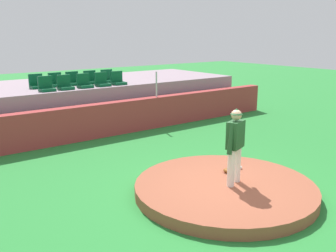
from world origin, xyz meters
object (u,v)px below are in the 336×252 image
stadium_chair_0 (46,86)px  stadium_chair_6 (56,82)px  pitcher (235,141)px  stadium_chair_4 (118,80)px  stadium_chair_3 (102,82)px  baseball (241,167)px  stadium_chair_5 (37,84)px  stadium_chair_8 (91,80)px  stadium_chair_7 (73,81)px  stadium_chair_1 (65,85)px  stadium_chair_2 (84,83)px  stadium_chair_9 (108,78)px  fielding_glove (229,171)px

stadium_chair_0 → stadium_chair_6: same height
pitcher → stadium_chair_4: 7.39m
stadium_chair_3 → stadium_chair_4: same height
baseball → stadium_chair_5: size_ratio=0.15×
baseball → stadium_chair_8: stadium_chair_8 is taller
baseball → stadium_chair_3: stadium_chair_3 is taller
stadium_chair_6 → stadium_chair_7: same height
stadium_chair_4 → stadium_chair_1: bearing=0.6°
stadium_chair_2 → stadium_chair_6: bearing=-52.3°
pitcher → stadium_chair_6: size_ratio=3.40×
stadium_chair_6 → stadium_chair_7: (0.67, -0.00, 0.00)m
stadium_chair_3 → stadium_chair_6: 1.67m
stadium_chair_8 → stadium_chair_9: 0.74m
stadium_chair_9 → stadium_chair_3: bearing=50.8°
pitcher → stadium_chair_8: size_ratio=3.40×
stadium_chair_1 → stadium_chair_3: 1.44m
stadium_chair_1 → stadium_chair_5: same height
fielding_glove → stadium_chair_4: size_ratio=0.60×
stadium_chair_5 → stadium_chair_6: bearing=-178.1°
stadium_chair_0 → stadium_chair_4: size_ratio=1.00×
stadium_chair_1 → stadium_chair_5: (-0.69, 0.89, 0.00)m
fielding_glove → stadium_chair_0: stadium_chair_0 is taller
stadium_chair_7 → stadium_chair_8: bearing=177.0°
pitcher → baseball: (0.83, 0.54, -0.95)m
fielding_glove → stadium_chair_8: size_ratio=0.60×
stadium_chair_1 → baseball: bearing=104.2°
stadium_chair_0 → stadium_chair_3: (2.10, 0.02, 0.00)m
stadium_chair_6 → stadium_chair_0: bearing=53.1°
baseball → stadium_chair_5: stadium_chair_5 is taller
fielding_glove → stadium_chair_8: bearing=163.2°
stadium_chair_7 → stadium_chair_4: bearing=148.0°
fielding_glove → stadium_chair_2: stadium_chair_2 is taller
stadium_chair_1 → stadium_chair_8: (1.41, 0.88, 0.00)m
fielding_glove → stadium_chair_6: stadium_chair_6 is taller
stadium_chair_0 → stadium_chair_1: (0.66, 0.00, 0.00)m
baseball → stadium_chair_9: 7.74m
baseball → stadium_chair_8: (-0.29, 7.58, 1.46)m
pitcher → stadium_chair_3: size_ratio=3.40×
stadium_chair_2 → stadium_chair_3: (0.71, 0.00, 0.00)m
pitcher → stadium_chair_9: stadium_chair_9 is taller
pitcher → stadium_chair_6: bearing=75.9°
stadium_chair_1 → stadium_chair_3: bearing=-179.4°
pitcher → stadium_chair_0: bearing=81.9°
stadium_chair_3 → stadium_chair_9: bearing=-129.2°
stadium_chair_8 → stadium_chair_9: size_ratio=1.00×
stadium_chair_5 → stadium_chair_8: (2.09, -0.02, 0.00)m
baseball → stadium_chair_2: stadium_chair_2 is taller
baseball → stadium_chair_8: 7.73m
stadium_chair_3 → baseball: bearing=92.2°
fielding_glove → stadium_chair_7: (-0.56, 7.65, 1.44)m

